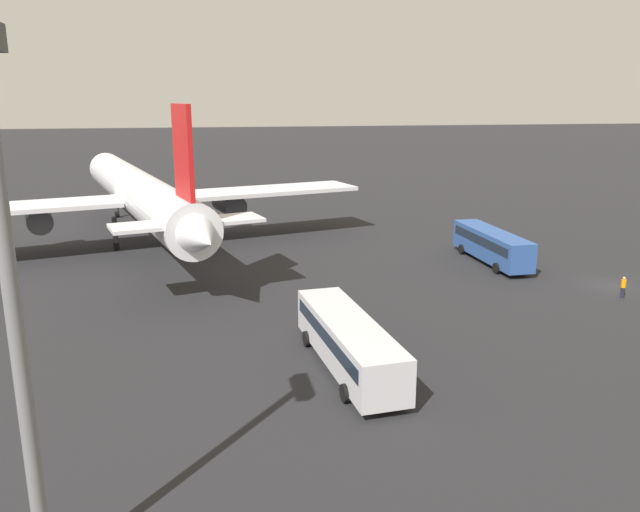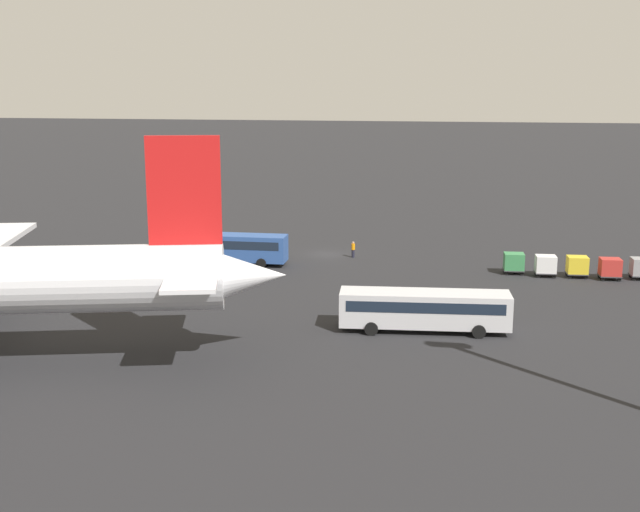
{
  "view_description": "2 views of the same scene",
  "coord_description": "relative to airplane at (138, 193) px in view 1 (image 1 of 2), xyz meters",
  "views": [
    {
      "loc": [
        -45.0,
        34.05,
        15.57
      ],
      "look_at": [
        2.33,
        24.75,
        3.26
      ],
      "focal_mm": 35.0,
      "sensor_mm": 36.0,
      "label": 1
    },
    {
      "loc": [
        -14.26,
        84.46,
        18.5
      ],
      "look_at": [
        -2.4,
        17.77,
        3.71
      ],
      "focal_mm": 45.0,
      "sensor_mm": 36.0,
      "label": 2
    }
  ],
  "objects": [
    {
      "name": "light_pole",
      "position": [
        -49.76,
        -0.78,
        5.13
      ],
      "size": [
        2.8,
        0.7,
        17.61
      ],
      "color": "slate",
      "rests_on": "ground"
    },
    {
      "name": "shuttle_bus_near",
      "position": [
        -14.46,
        -33.84,
        -3.79
      ],
      "size": [
        12.09,
        3.08,
        3.12
      ],
      "rotation": [
        0.0,
        0.0,
        0.01
      ],
      "color": "#2D5199",
      "rests_on": "ground"
    },
    {
      "name": "worker_person",
      "position": [
        -26.68,
        -39.24,
        -4.8
      ],
      "size": [
        0.38,
        0.38,
        1.74
      ],
      "color": "#1E1E2D",
      "rests_on": "ground"
    },
    {
      "name": "airplane",
      "position": [
        0.0,
        0.0,
        0.0
      ],
      "size": [
        54.89,
        48.51,
        15.11
      ],
      "rotation": [
        0.0,
        0.0,
        0.26
      ],
      "color": "silver",
      "rests_on": "ground"
    },
    {
      "name": "shuttle_bus_far",
      "position": [
        -35.48,
        -14.53,
        -3.84
      ],
      "size": [
        12.96,
        4.02,
        3.02
      ],
      "rotation": [
        0.0,
        0.0,
        0.08
      ],
      "color": "silver",
      "rests_on": "ground"
    },
    {
      "name": "ground_plane",
      "position": [
        -23.63,
        -40.38,
        -5.67
      ],
      "size": [
        600.0,
        600.0,
        0.0
      ],
      "primitive_type": "plane",
      "color": "#232326"
    }
  ]
}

